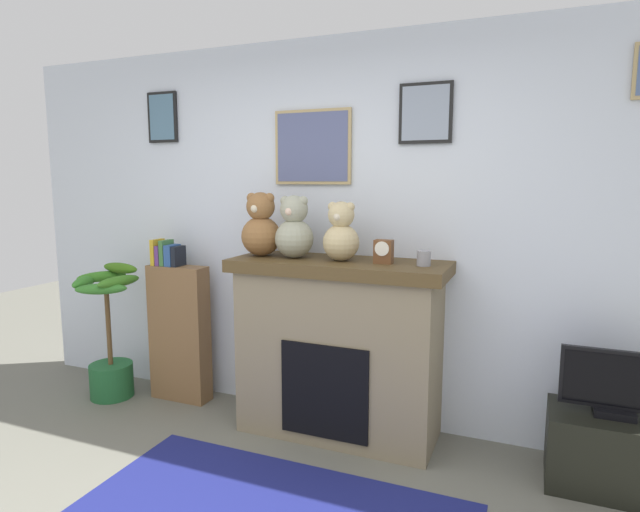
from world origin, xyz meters
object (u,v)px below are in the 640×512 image
(mantel_clock, at_px, (384,252))
(teddy_bear_cream, at_px, (261,227))
(fireplace, at_px, (339,347))
(teddy_bear_grey, at_px, (294,230))
(television, at_px, (616,385))
(teddy_bear_tan, at_px, (341,234))
(potted_plant, at_px, (109,345))
(tv_stand, at_px, (610,452))
(candle_jar, at_px, (424,258))
(bookshelf, at_px, (179,329))

(mantel_clock, bearing_deg, teddy_bear_cream, 179.93)
(fireplace, height_order, teddy_bear_grey, teddy_bear_grey)
(television, height_order, mantel_clock, mantel_clock)
(teddy_bear_grey, height_order, teddy_bear_tan, teddy_bear_grey)
(potted_plant, distance_m, teddy_bear_tan, 2.06)
(mantel_clock, bearing_deg, tv_stand, -1.22)
(teddy_bear_cream, bearing_deg, candle_jar, 0.03)
(potted_plant, relative_size, teddy_bear_grey, 2.53)
(tv_stand, xyz_separation_m, teddy_bear_cream, (-2.13, 0.03, 1.14))
(candle_jar, bearing_deg, teddy_bear_grey, -179.96)
(fireplace, bearing_deg, teddy_bear_grey, -176.58)
(potted_plant, relative_size, teddy_bear_tan, 2.76)
(teddy_bear_cream, bearing_deg, fireplace, 1.90)
(bookshelf, bearing_deg, teddy_bear_grey, -4.09)
(potted_plant, height_order, mantel_clock, mantel_clock)
(television, relative_size, candle_jar, 6.05)
(tv_stand, distance_m, teddy_bear_grey, 2.20)
(potted_plant, height_order, television, potted_plant)
(bookshelf, xyz_separation_m, television, (2.89, -0.10, 0.04))
(tv_stand, bearing_deg, teddy_bear_cream, 179.24)
(potted_plant, xyz_separation_m, teddy_bear_grey, (1.52, 0.11, 0.93))
(mantel_clock, height_order, teddy_bear_tan, teddy_bear_tan)
(potted_plant, relative_size, teddy_bear_cream, 2.42)
(teddy_bear_grey, bearing_deg, potted_plant, -175.95)
(television, height_order, teddy_bear_cream, teddy_bear_cream)
(fireplace, relative_size, candle_jar, 15.21)
(bookshelf, bearing_deg, potted_plant, -160.87)
(teddy_bear_cream, height_order, teddy_bear_tan, teddy_bear_cream)
(mantel_clock, xyz_separation_m, teddy_bear_tan, (-0.28, 0.00, 0.09))
(candle_jar, height_order, teddy_bear_tan, teddy_bear_tan)
(teddy_bear_tan, bearing_deg, candle_jar, 0.05)
(teddy_bear_grey, bearing_deg, mantel_clock, -0.10)
(potted_plant, bearing_deg, fireplace, 3.94)
(potted_plant, xyz_separation_m, teddy_bear_cream, (1.27, 0.11, 0.94))
(television, bearing_deg, teddy_bear_tan, 178.91)
(potted_plant, distance_m, candle_jar, 2.49)
(fireplace, distance_m, mantel_clock, 0.71)
(tv_stand, xyz_separation_m, teddy_bear_grey, (-1.89, 0.03, 1.13))
(candle_jar, bearing_deg, teddy_bear_tan, -179.95)
(candle_jar, relative_size, teddy_bear_cream, 0.21)
(fireplace, height_order, potted_plant, fireplace)
(tv_stand, relative_size, television, 1.16)
(fireplace, xyz_separation_m, bookshelf, (-1.31, 0.05, -0.04))
(bookshelf, xyz_separation_m, teddy_bear_grey, (1.00, -0.07, 0.79))
(teddy_bear_grey, relative_size, teddy_bear_tan, 1.09)
(television, distance_m, teddy_bear_cream, 2.27)
(tv_stand, height_order, candle_jar, candle_jar)
(tv_stand, bearing_deg, mantel_clock, 178.78)
(television, bearing_deg, mantel_clock, 178.72)
(fireplace, bearing_deg, television, -1.74)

